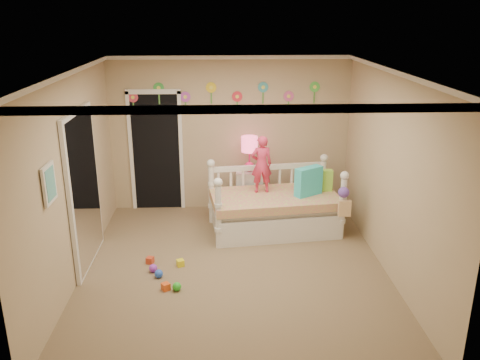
{
  "coord_description": "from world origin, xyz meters",
  "views": [
    {
      "loc": [
        -0.17,
        -5.87,
        3.26
      ],
      "look_at": [
        0.1,
        0.6,
        1.05
      ],
      "focal_mm": 37.01,
      "sensor_mm": 36.0,
      "label": 1
    }
  ],
  "objects_px": {
    "daybed": "(274,198)",
    "nightstand": "(249,192)",
    "child": "(262,164)",
    "table_lamp": "(249,148)"
  },
  "relations": [
    {
      "from": "child",
      "to": "table_lamp",
      "type": "relative_size",
      "value": 1.52
    },
    {
      "from": "daybed",
      "to": "nightstand",
      "type": "relative_size",
      "value": 2.65
    },
    {
      "from": "child",
      "to": "daybed",
      "type": "bearing_deg",
      "value": 141.49
    },
    {
      "from": "daybed",
      "to": "table_lamp",
      "type": "height_order",
      "value": "table_lamp"
    },
    {
      "from": "daybed",
      "to": "table_lamp",
      "type": "bearing_deg",
      "value": 108.79
    },
    {
      "from": "child",
      "to": "table_lamp",
      "type": "xyz_separation_m",
      "value": [
        -0.15,
        0.59,
        0.09
      ]
    },
    {
      "from": "daybed",
      "to": "nightstand",
      "type": "height_order",
      "value": "daybed"
    },
    {
      "from": "daybed",
      "to": "nightstand",
      "type": "bearing_deg",
      "value": 108.79
    },
    {
      "from": "child",
      "to": "nightstand",
      "type": "distance_m",
      "value": 0.91
    },
    {
      "from": "nightstand",
      "to": "table_lamp",
      "type": "height_order",
      "value": "table_lamp"
    }
  ]
}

